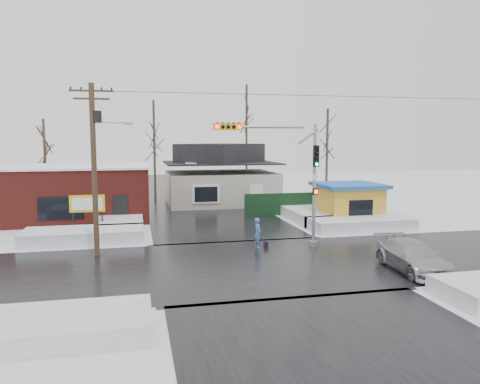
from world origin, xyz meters
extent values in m
plane|color=white|center=(0.00, 0.00, 0.00)|extent=(120.00, 120.00, 0.00)
cube|color=black|center=(0.00, 0.00, 0.01)|extent=(10.00, 120.00, 0.02)
cube|color=black|center=(0.00, 0.00, 0.01)|extent=(120.00, 10.00, 0.02)
cube|color=white|center=(-9.00, 7.00, 0.40)|extent=(7.00, 3.00, 0.80)
cube|color=white|center=(9.00, 7.00, 0.40)|extent=(7.00, 3.00, 0.80)
cube|color=white|center=(-9.00, -7.00, 0.35)|extent=(7.00, 3.00, 0.70)
cube|color=white|center=(-7.00, 12.00, 0.40)|extent=(3.00, 8.00, 0.80)
cube|color=white|center=(7.00, 12.00, 0.40)|extent=(3.00, 8.00, 0.80)
cylinder|color=gray|center=(4.00, 3.00, 3.50)|extent=(0.20, 0.20, 7.00)
cylinder|color=gray|center=(4.00, 3.00, 0.15)|extent=(0.50, 0.50, 0.30)
cylinder|color=gray|center=(1.00, 3.00, 6.80)|extent=(4.60, 0.14, 0.14)
cube|color=gold|center=(-1.00, 3.00, 6.80)|extent=(1.60, 0.28, 0.35)
sphere|color=#FF0C0C|center=(-1.60, 2.84, 6.80)|extent=(0.20, 0.20, 0.20)
sphere|color=#FF0C0C|center=(-0.40, 2.84, 6.80)|extent=(0.20, 0.20, 0.20)
cube|color=black|center=(4.00, 2.80, 5.20)|extent=(0.30, 0.22, 1.20)
sphere|color=#0CE533|center=(4.00, 2.66, 4.75)|extent=(0.18, 0.18, 0.18)
cube|color=black|center=(4.00, 2.80, 3.20)|extent=(0.30, 0.20, 0.35)
cylinder|color=#382619|center=(-8.00, 3.50, 4.50)|extent=(0.28, 0.28, 9.00)
cube|color=#382619|center=(-8.00, 3.50, 8.60)|extent=(2.20, 0.10, 0.10)
cube|color=#382619|center=(-8.00, 3.50, 8.20)|extent=(1.80, 0.10, 0.10)
cylinder|color=black|center=(-7.75, 3.50, 7.30)|extent=(0.44, 0.44, 0.60)
cylinder|color=gray|center=(-7.10, 3.50, 7.00)|extent=(1.80, 0.08, 0.08)
cube|color=gray|center=(-6.20, 3.50, 6.95)|extent=(0.50, 0.22, 0.12)
cube|color=maroon|center=(-11.00, 16.00, 2.00)|extent=(12.00, 8.00, 4.00)
cube|color=white|center=(-11.00, 16.00, 4.05)|extent=(12.20, 8.20, 0.15)
cube|color=black|center=(-11.00, 11.98, 1.40)|extent=(3.00, 0.08, 1.60)
cube|color=black|center=(-7.00, 11.98, 1.10)|extent=(1.00, 0.08, 2.20)
cylinder|color=black|center=(-9.90, 9.50, 0.90)|extent=(0.10, 0.10, 1.80)
cylinder|color=black|center=(-8.10, 9.50, 0.90)|extent=(0.10, 0.10, 1.80)
cube|color=gold|center=(-9.00, 9.50, 2.00)|extent=(2.20, 0.18, 1.10)
cube|color=white|center=(-9.00, 9.39, 2.00)|extent=(1.90, 0.02, 0.80)
cube|color=#B5AEA3|center=(2.00, 22.00, 1.50)|extent=(10.00, 8.00, 3.00)
cube|color=black|center=(2.00, 22.00, 3.90)|extent=(10.40, 8.40, 0.12)
pyramid|color=black|center=(2.00, 22.00, 4.86)|extent=(9.00, 7.00, 1.80)
cube|color=maroon|center=(5.20, 23.00, 4.90)|extent=(0.70, 0.70, 1.40)
cube|color=white|center=(0.00, 17.95, 1.40)|extent=(2.40, 0.12, 1.60)
cube|color=gold|center=(9.50, 10.00, 1.30)|extent=(4.00, 4.00, 2.60)
cube|color=#165FAB|center=(9.50, 10.00, 2.75)|extent=(4.60, 4.60, 0.25)
cube|color=black|center=(9.50, 7.97, 1.30)|extent=(1.80, 0.06, 1.20)
cube|color=black|center=(6.50, 14.00, 0.90)|extent=(8.00, 0.12, 1.80)
cylinder|color=#332821|center=(-4.00, 26.00, 5.00)|extent=(0.24, 0.24, 10.00)
cylinder|color=#332821|center=(6.00, 28.00, 6.00)|extent=(0.24, 0.24, 12.00)
cylinder|color=#332821|center=(12.00, 20.00, 4.50)|extent=(0.24, 0.24, 9.00)
cylinder|color=#332821|center=(-14.00, 24.00, 4.00)|extent=(0.24, 0.24, 8.00)
imported|color=#4372BE|center=(0.77, 3.29, 0.85)|extent=(0.42, 0.63, 1.70)
imported|color=#AFB2B7|center=(6.62, -2.83, 0.70)|extent=(2.20, 4.89, 1.39)
cube|color=black|center=(1.21, 3.13, 0.17)|extent=(0.30, 0.20, 0.35)
camera|label=1|loc=(-5.89, -21.86, 6.16)|focal=35.00mm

